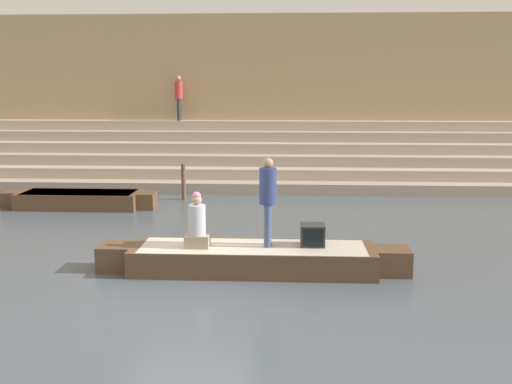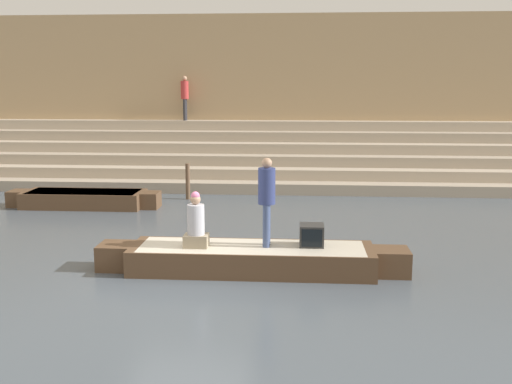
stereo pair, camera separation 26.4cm
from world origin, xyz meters
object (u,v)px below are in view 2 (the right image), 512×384
(tv_set, at_px, (312,235))
(rowboat_main, at_px, (252,258))
(person_standing, at_px, (267,195))
(mooring_post, at_px, (188,181))
(person_on_steps, at_px, (185,95))
(person_rowing, at_px, (196,225))
(moored_boat_shore, at_px, (84,199))

(tv_set, bearing_deg, rowboat_main, -168.05)
(rowboat_main, relative_size, person_standing, 3.50)
(mooring_post, xyz_separation_m, person_on_steps, (-1.05, 5.23, 2.73))
(person_rowing, bearing_deg, rowboat_main, -0.47)
(person_rowing, relative_size, mooring_post, 0.95)
(person_standing, xyz_separation_m, person_on_steps, (-4.06, 12.68, 1.76))
(rowboat_main, xyz_separation_m, person_standing, (0.30, 0.07, 1.28))
(person_standing, height_order, person_rowing, person_standing)
(rowboat_main, bearing_deg, person_rowing, -175.08)
(person_standing, bearing_deg, mooring_post, 102.16)
(person_on_steps, bearing_deg, person_standing, 64.09)
(moored_boat_shore, bearing_deg, rowboat_main, -50.07)
(person_standing, relative_size, person_rowing, 1.59)
(moored_boat_shore, distance_m, person_on_steps, 7.63)
(rowboat_main, xyz_separation_m, person_rowing, (-1.11, -0.10, 0.70))
(mooring_post, height_order, person_on_steps, person_on_steps)
(rowboat_main, height_order, mooring_post, mooring_post)
(rowboat_main, relative_size, moored_boat_shore, 1.34)
(rowboat_main, distance_m, person_standing, 1.32)
(rowboat_main, height_order, tv_set, tv_set)
(moored_boat_shore, bearing_deg, person_standing, -48.26)
(tv_set, bearing_deg, mooring_post, 122.59)
(tv_set, distance_m, moored_boat_shore, 9.07)
(rowboat_main, xyz_separation_m, moored_boat_shore, (-5.68, 6.04, -0.01))
(person_rowing, height_order, person_on_steps, person_on_steps)
(moored_boat_shore, bearing_deg, person_rowing, -56.64)
(tv_set, distance_m, person_on_steps, 13.79)
(person_rowing, height_order, moored_boat_shore, person_rowing)
(mooring_post, relative_size, person_on_steps, 0.66)
(rowboat_main, distance_m, moored_boat_shore, 8.29)
(moored_boat_shore, xyz_separation_m, person_on_steps, (1.92, 6.72, 3.06))
(rowboat_main, distance_m, mooring_post, 8.01)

